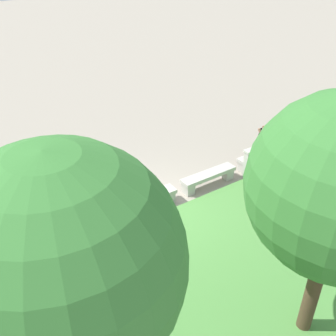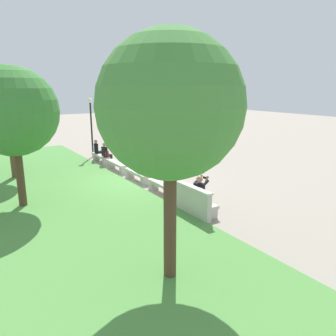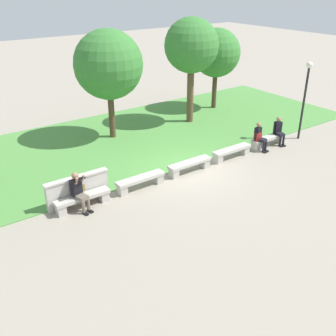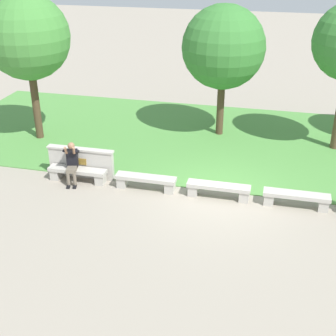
{
  "view_description": "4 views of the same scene",
  "coord_description": "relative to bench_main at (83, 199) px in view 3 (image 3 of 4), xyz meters",
  "views": [
    {
      "loc": [
        4.43,
        7.77,
        6.93
      ],
      "look_at": [
        -0.9,
        -0.21,
        0.99
      ],
      "focal_mm": 42.0,
      "sensor_mm": 36.0,
      "label": 1
    },
    {
      "loc": [
        -13.09,
        6.71,
        4.25
      ],
      "look_at": [
        -1.78,
        -0.56,
        0.91
      ],
      "focal_mm": 35.0,
      "sensor_mm": 36.0,
      "label": 2
    },
    {
      "loc": [
        -8.74,
        -10.79,
        6.97
      ],
      "look_at": [
        -1.56,
        -0.72,
        0.9
      ],
      "focal_mm": 42.0,
      "sensor_mm": 36.0,
      "label": 3
    },
    {
      "loc": [
        1.4,
        -12.26,
        7.07
      ],
      "look_at": [
        -1.46,
        -0.38,
        1.01
      ],
      "focal_mm": 50.0,
      "sensor_mm": 36.0,
      "label": 4
    }
  ],
  "objects": [
    {
      "name": "person_companion",
      "position": [
        9.63,
        -0.06,
        0.37
      ],
      "size": [
        0.48,
        0.72,
        1.26
      ],
      "color": "black",
      "rests_on": "ground"
    },
    {
      "name": "bench_far",
      "position": [
        6.79,
        0.0,
        0.0
      ],
      "size": [
        1.9,
        0.4,
        0.45
      ],
      "color": "#B7B2A8",
      "rests_on": "ground"
    },
    {
      "name": "grass_strip",
      "position": [
        4.53,
        4.38,
        -0.28
      ],
      "size": [
        22.96,
        8.0,
        0.03
      ],
      "primitive_type": "cube",
      "color": "#518E42",
      "rests_on": "ground"
    },
    {
      "name": "person_distant",
      "position": [
        8.38,
        -0.06,
        0.37
      ],
      "size": [
        0.48,
        0.71,
        1.26
      ],
      "color": "black",
      "rests_on": "ground"
    },
    {
      "name": "person_photographer",
      "position": [
        -0.13,
        -0.07,
        0.44
      ],
      "size": [
        0.53,
        0.78,
        1.32
      ],
      "color": "black",
      "rests_on": "ground"
    },
    {
      "name": "lamp_post",
      "position": [
        10.95,
        -0.22,
        2.08
      ],
      "size": [
        0.28,
        0.28,
        3.6
      ],
      "color": "black",
      "rests_on": "ground"
    },
    {
      "name": "bench_main",
      "position": [
        0.0,
        0.0,
        0.0
      ],
      "size": [
        1.9,
        0.4,
        0.45
      ],
      "color": "#B7B2A8",
      "rests_on": "ground"
    },
    {
      "name": "tree_behind_wall",
      "position": [
        10.86,
        5.75,
        2.83
      ],
      "size": [
        2.66,
        2.66,
        4.48
      ],
      "color": "#4C3826",
      "rests_on": "ground"
    },
    {
      "name": "backrest_wall_with_plaque",
      "position": [
        0.0,
        0.34,
        0.22
      ],
      "size": [
        2.23,
        0.24,
        1.01
      ],
      "color": "#B7B2A8",
      "rests_on": "ground"
    },
    {
      "name": "bench_end",
      "position": [
        9.06,
        0.0,
        0.0
      ],
      "size": [
        1.9,
        0.4,
        0.45
      ],
      "color": "#B7B2A8",
      "rests_on": "ground"
    },
    {
      "name": "tree_left_background",
      "position": [
        3.85,
        5.06,
        3.12
      ],
      "size": [
        3.09,
        3.09,
        4.98
      ],
      "color": "#4C3826",
      "rests_on": "ground"
    },
    {
      "name": "backpack",
      "position": [
        8.3,
        -0.04,
        0.33
      ],
      "size": [
        0.28,
        0.24,
        0.43
      ],
      "color": "maroon",
      "rests_on": "bench_end"
    },
    {
      "name": "ground_plane",
      "position": [
        4.53,
        0.0,
        -0.3
      ],
      "size": [
        80.0,
        80.0,
        0.0
      ],
      "primitive_type": "plane",
      "color": "gray"
    },
    {
      "name": "bench_mid",
      "position": [
        4.53,
        0.0,
        0.0
      ],
      "size": [
        1.9,
        0.4,
        0.45
      ],
      "color": "#B7B2A8",
      "rests_on": "ground"
    },
    {
      "name": "tree_right_background",
      "position": [
        8.22,
        4.67,
        3.57
      ],
      "size": [
        2.68,
        2.68,
        5.26
      ],
      "color": "brown",
      "rests_on": "ground"
    },
    {
      "name": "bench_near",
      "position": [
        2.26,
        0.0,
        0.0
      ],
      "size": [
        1.9,
        0.4,
        0.45
      ],
      "color": "#B7B2A8",
      "rests_on": "ground"
    }
  ]
}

